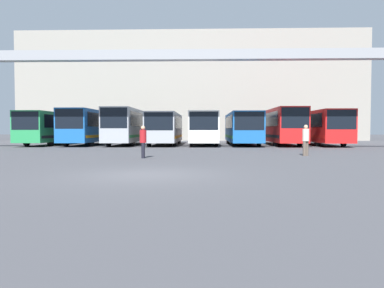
{
  "coord_description": "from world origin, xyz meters",
  "views": [
    {
      "loc": [
        1.86,
        -11.93,
        1.45
      ],
      "look_at": [
        0.88,
        18.06,
        0.3
      ],
      "focal_mm": 35.0,
      "sensor_mm": 36.0,
      "label": 1
    }
  ],
  "objects_px": {
    "bus_slot_4": "(204,127)",
    "bus_slot_6": "(280,125)",
    "bus_slot_1": "(88,125)",
    "bus_slot_3": "(165,127)",
    "pedestrian_mid_right": "(143,141)",
    "bus_slot_2": "(127,125)",
    "bus_slot_5": "(242,127)",
    "bus_slot_7": "(319,126)",
    "pedestrian_near_left": "(306,139)",
    "bus_slot_0": "(53,126)"
  },
  "relations": [
    {
      "from": "bus_slot_5",
      "to": "pedestrian_mid_right",
      "type": "relative_size",
      "value": 6.76
    },
    {
      "from": "bus_slot_2",
      "to": "bus_slot_6",
      "type": "height_order",
      "value": "bus_slot_2"
    },
    {
      "from": "bus_slot_4",
      "to": "bus_slot_7",
      "type": "distance_m",
      "value": 10.92
    },
    {
      "from": "bus_slot_6",
      "to": "bus_slot_0",
      "type": "bearing_deg",
      "value": -178.79
    },
    {
      "from": "bus_slot_0",
      "to": "bus_slot_3",
      "type": "relative_size",
      "value": 1.06
    },
    {
      "from": "bus_slot_0",
      "to": "bus_slot_7",
      "type": "xyz_separation_m",
      "value": [
        25.48,
        0.2,
        0.05
      ]
    },
    {
      "from": "bus_slot_1",
      "to": "pedestrian_mid_right",
      "type": "distance_m",
      "value": 17.97
    },
    {
      "from": "bus_slot_0",
      "to": "pedestrian_mid_right",
      "type": "relative_size",
      "value": 6.76
    },
    {
      "from": "bus_slot_1",
      "to": "bus_slot_0",
      "type": "bearing_deg",
      "value": 171.83
    },
    {
      "from": "pedestrian_mid_right",
      "to": "pedestrian_near_left",
      "type": "distance_m",
      "value": 8.95
    },
    {
      "from": "bus_slot_0",
      "to": "bus_slot_5",
      "type": "bearing_deg",
      "value": 0.01
    },
    {
      "from": "bus_slot_3",
      "to": "pedestrian_mid_right",
      "type": "xyz_separation_m",
      "value": [
        0.57,
        -16.32,
        -0.83
      ]
    },
    {
      "from": "bus_slot_2",
      "to": "pedestrian_mid_right",
      "type": "relative_size",
      "value": 6.58
    },
    {
      "from": "bus_slot_2",
      "to": "pedestrian_mid_right",
      "type": "bearing_deg",
      "value": -75.71
    },
    {
      "from": "bus_slot_7",
      "to": "pedestrian_near_left",
      "type": "relative_size",
      "value": 6.72
    },
    {
      "from": "bus_slot_2",
      "to": "bus_slot_5",
      "type": "height_order",
      "value": "bus_slot_2"
    },
    {
      "from": "bus_slot_6",
      "to": "bus_slot_1",
      "type": "bearing_deg",
      "value": -176.91
    },
    {
      "from": "pedestrian_near_left",
      "to": "bus_slot_3",
      "type": "bearing_deg",
      "value": 95.63
    },
    {
      "from": "bus_slot_3",
      "to": "bus_slot_5",
      "type": "bearing_deg",
      "value": 2.69
    },
    {
      "from": "bus_slot_0",
      "to": "bus_slot_2",
      "type": "distance_m",
      "value": 7.28
    },
    {
      "from": "bus_slot_1",
      "to": "pedestrian_near_left",
      "type": "xyz_separation_m",
      "value": [
        16.58,
        -14.18,
        -0.95
      ]
    },
    {
      "from": "bus_slot_7",
      "to": "pedestrian_near_left",
      "type": "height_order",
      "value": "bus_slot_7"
    },
    {
      "from": "bus_slot_2",
      "to": "bus_slot_5",
      "type": "xyz_separation_m",
      "value": [
        10.92,
        0.15,
        -0.2
      ]
    },
    {
      "from": "bus_slot_5",
      "to": "pedestrian_mid_right",
      "type": "height_order",
      "value": "bus_slot_5"
    },
    {
      "from": "bus_slot_1",
      "to": "bus_slot_7",
      "type": "relative_size",
      "value": 0.88
    },
    {
      "from": "bus_slot_2",
      "to": "bus_slot_5",
      "type": "relative_size",
      "value": 0.97
    },
    {
      "from": "bus_slot_7",
      "to": "bus_slot_2",
      "type": "bearing_deg",
      "value": -178.9
    },
    {
      "from": "bus_slot_4",
      "to": "pedestrian_mid_right",
      "type": "distance_m",
      "value": 17.31
    },
    {
      "from": "bus_slot_0",
      "to": "bus_slot_5",
      "type": "relative_size",
      "value": 1.0
    },
    {
      "from": "bus_slot_0",
      "to": "pedestrian_mid_right",
      "type": "height_order",
      "value": "bus_slot_0"
    },
    {
      "from": "bus_slot_4",
      "to": "bus_slot_5",
      "type": "distance_m",
      "value": 3.66
    },
    {
      "from": "bus_slot_4",
      "to": "bus_slot_5",
      "type": "xyz_separation_m",
      "value": [
        3.64,
        -0.35,
        -0.01
      ]
    },
    {
      "from": "bus_slot_1",
      "to": "bus_slot_4",
      "type": "relative_size",
      "value": 0.85
    },
    {
      "from": "bus_slot_7",
      "to": "pedestrian_mid_right",
      "type": "height_order",
      "value": "bus_slot_7"
    },
    {
      "from": "bus_slot_6",
      "to": "bus_slot_3",
      "type": "bearing_deg",
      "value": -175.82
    },
    {
      "from": "bus_slot_6",
      "to": "pedestrian_mid_right",
      "type": "distance_m",
      "value": 20.03
    },
    {
      "from": "bus_slot_0",
      "to": "bus_slot_4",
      "type": "bearing_deg",
      "value": 1.39
    },
    {
      "from": "bus_slot_1",
      "to": "bus_slot_7",
      "type": "distance_m",
      "value": 21.85
    },
    {
      "from": "bus_slot_3",
      "to": "pedestrian_near_left",
      "type": "bearing_deg",
      "value": -57.08
    },
    {
      "from": "bus_slot_4",
      "to": "pedestrian_mid_right",
      "type": "height_order",
      "value": "bus_slot_4"
    },
    {
      "from": "bus_slot_7",
      "to": "bus_slot_6",
      "type": "bearing_deg",
      "value": 175.95
    },
    {
      "from": "pedestrian_mid_right",
      "to": "bus_slot_6",
      "type": "bearing_deg",
      "value": -41.78
    },
    {
      "from": "bus_slot_6",
      "to": "bus_slot_4",
      "type": "bearing_deg",
      "value": -179.17
    },
    {
      "from": "bus_slot_3",
      "to": "bus_slot_7",
      "type": "height_order",
      "value": "bus_slot_7"
    },
    {
      "from": "bus_slot_2",
      "to": "pedestrian_mid_right",
      "type": "xyz_separation_m",
      "value": [
        4.21,
        -16.51,
        -1.04
      ]
    },
    {
      "from": "bus_slot_6",
      "to": "bus_slot_2",
      "type": "bearing_deg",
      "value": -177.61
    },
    {
      "from": "bus_slot_0",
      "to": "bus_slot_2",
      "type": "relative_size",
      "value": 1.03
    },
    {
      "from": "bus_slot_2",
      "to": "pedestrian_near_left",
      "type": "relative_size",
      "value": 6.32
    },
    {
      "from": "bus_slot_1",
      "to": "bus_slot_7",
      "type": "bearing_deg",
      "value": 1.9
    },
    {
      "from": "bus_slot_4",
      "to": "bus_slot_6",
      "type": "relative_size",
      "value": 0.98
    }
  ]
}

